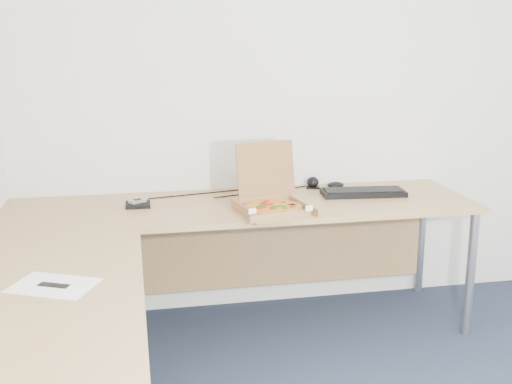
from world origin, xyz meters
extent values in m
cube|color=tan|center=(-0.50, 1.40, 0.71)|extent=(2.50, 0.70, 0.03)
cube|color=tan|center=(-1.40, 0.30, 0.71)|extent=(0.70, 1.50, 0.03)
cylinder|color=gray|center=(0.70, 1.70, 0.35)|extent=(0.05, 0.05, 0.70)
cube|color=#A17041|center=(-0.38, 1.19, 0.73)|extent=(0.33, 0.33, 0.01)
cube|color=#A17041|center=(-0.38, 1.37, 0.90)|extent=(0.33, 0.07, 0.32)
cylinder|color=#B48148|center=(-0.38, 1.19, 0.75)|extent=(0.29, 0.29, 0.02)
cylinder|color=#AD2A09|center=(-0.38, 1.19, 0.76)|extent=(0.25, 0.25, 0.00)
cylinder|color=silver|center=(-0.26, 1.51, 0.78)|extent=(0.06, 0.06, 0.11)
cube|color=black|center=(0.20, 1.44, 0.74)|extent=(0.48, 0.21, 0.03)
ellipsoid|color=black|center=(0.10, 1.64, 0.75)|extent=(0.12, 0.10, 0.04)
cube|color=black|center=(-1.05, 1.44, 0.74)|extent=(0.13, 0.11, 0.02)
cube|color=#B2B5BA|center=(-1.05, 1.45, 0.76)|extent=(0.10, 0.08, 0.02)
cube|color=white|center=(-1.37, 0.41, 0.73)|extent=(0.35, 0.31, 0.00)
ellipsoid|color=black|center=(-0.03, 1.68, 0.76)|extent=(0.08, 0.08, 0.07)
camera|label=1|loc=(-1.07, -1.81, 1.61)|focal=44.25mm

